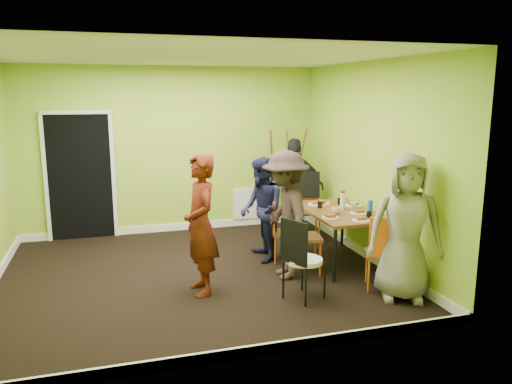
# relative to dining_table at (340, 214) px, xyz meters

# --- Properties ---
(ground) EXTENTS (5.00, 5.00, 0.00)m
(ground) POSITION_rel_dining_table_xyz_m (-2.02, 0.07, -0.70)
(ground) COLOR black
(ground) RESTS_ON ground
(room_walls) EXTENTS (5.04, 4.54, 2.82)m
(room_walls) POSITION_rel_dining_table_xyz_m (-2.05, 0.11, 0.29)
(room_walls) COLOR #91BB30
(room_walls) RESTS_ON ground
(dining_table) EXTENTS (0.90, 1.50, 0.75)m
(dining_table) POSITION_rel_dining_table_xyz_m (0.00, 0.00, 0.00)
(dining_table) COLOR black
(dining_table) RESTS_ON ground
(chair_left_far) EXTENTS (0.45, 0.45, 0.88)m
(chair_left_far) POSITION_rel_dining_table_xyz_m (-0.78, 0.30, -0.20)
(chair_left_far) COLOR orange
(chair_left_far) RESTS_ON ground
(chair_left_near) EXTENTS (0.51, 0.51, 1.04)m
(chair_left_near) POSITION_rel_dining_table_xyz_m (-0.70, -0.21, -0.11)
(chair_left_near) COLOR orange
(chair_left_near) RESTS_ON ground
(chair_back_end) EXTENTS (0.56, 0.62, 1.10)m
(chair_back_end) POSITION_rel_dining_table_xyz_m (-0.01, 1.26, 0.08)
(chair_back_end) COLOR orange
(chair_back_end) RESTS_ON ground
(chair_front_end) EXTENTS (0.51, 0.51, 0.94)m
(chair_front_end) POSITION_rel_dining_table_xyz_m (0.05, -1.10, -0.17)
(chair_front_end) COLOR orange
(chair_front_end) RESTS_ON ground
(chair_bentwood) EXTENTS (0.52, 0.51, 0.97)m
(chair_bentwood) POSITION_rel_dining_table_xyz_m (-1.01, -1.08, -0.16)
(chair_bentwood) COLOR black
(chair_bentwood) RESTS_ON ground
(easel) EXTENTS (0.70, 0.66, 1.75)m
(easel) POSITION_rel_dining_table_xyz_m (-0.05, 2.09, 0.17)
(easel) COLOR brown
(easel) RESTS_ON ground
(plate_near_left) EXTENTS (0.25, 0.25, 0.01)m
(plate_near_left) POSITION_rel_dining_table_xyz_m (-0.17, 0.44, 0.06)
(plate_near_left) COLOR white
(plate_near_left) RESTS_ON dining_table
(plate_near_right) EXTENTS (0.22, 0.22, 0.01)m
(plate_near_right) POSITION_rel_dining_table_xyz_m (-0.31, -0.35, 0.06)
(plate_near_right) COLOR white
(plate_near_right) RESTS_ON dining_table
(plate_far_back) EXTENTS (0.25, 0.25, 0.01)m
(plate_far_back) POSITION_rel_dining_table_xyz_m (-0.07, 0.48, 0.06)
(plate_far_back) COLOR white
(plate_far_back) RESTS_ON dining_table
(plate_far_front) EXTENTS (0.23, 0.23, 0.01)m
(plate_far_front) POSITION_rel_dining_table_xyz_m (0.02, -0.58, 0.06)
(plate_far_front) COLOR white
(plate_far_front) RESTS_ON dining_table
(plate_wall_back) EXTENTS (0.24, 0.24, 0.01)m
(plate_wall_back) POSITION_rel_dining_table_xyz_m (0.32, 0.22, 0.06)
(plate_wall_back) COLOR white
(plate_wall_back) RESTS_ON dining_table
(plate_wall_front) EXTENTS (0.24, 0.24, 0.01)m
(plate_wall_front) POSITION_rel_dining_table_xyz_m (0.18, -0.22, 0.06)
(plate_wall_front) COLOR white
(plate_wall_front) RESTS_ON dining_table
(thermos) EXTENTS (0.06, 0.06, 0.24)m
(thermos) POSITION_rel_dining_table_xyz_m (0.05, 0.04, 0.18)
(thermos) COLOR white
(thermos) RESTS_ON dining_table
(blue_bottle) EXTENTS (0.07, 0.07, 0.21)m
(blue_bottle) POSITION_rel_dining_table_xyz_m (0.26, -0.36, 0.16)
(blue_bottle) COLOR blue
(blue_bottle) RESTS_ON dining_table
(orange_bottle) EXTENTS (0.03, 0.03, 0.08)m
(orange_bottle) POSITION_rel_dining_table_xyz_m (-0.01, 0.18, 0.10)
(orange_bottle) COLOR orange
(orange_bottle) RESTS_ON dining_table
(glass_mid) EXTENTS (0.07, 0.07, 0.09)m
(glass_mid) POSITION_rel_dining_table_xyz_m (-0.21, 0.23, 0.10)
(glass_mid) COLOR black
(glass_mid) RESTS_ON dining_table
(glass_back) EXTENTS (0.07, 0.07, 0.10)m
(glass_back) POSITION_rel_dining_table_xyz_m (0.16, 0.34, 0.11)
(glass_back) COLOR black
(glass_back) RESTS_ON dining_table
(glass_front) EXTENTS (0.07, 0.07, 0.10)m
(glass_front) POSITION_rel_dining_table_xyz_m (0.15, -0.53, 0.11)
(glass_front) COLOR black
(glass_front) RESTS_ON dining_table
(cup_a) EXTENTS (0.13, 0.13, 0.10)m
(cup_a) POSITION_rel_dining_table_xyz_m (-0.14, -0.17, 0.10)
(cup_a) COLOR white
(cup_a) RESTS_ON dining_table
(cup_b) EXTENTS (0.10, 0.10, 0.10)m
(cup_b) POSITION_rel_dining_table_xyz_m (0.23, 0.05, 0.10)
(cup_b) COLOR white
(cup_b) RESTS_ON dining_table
(person_standing) EXTENTS (0.46, 0.65, 1.68)m
(person_standing) POSITION_rel_dining_table_xyz_m (-2.06, -0.53, 0.15)
(person_standing) COLOR #52180E
(person_standing) RESTS_ON ground
(person_left_far) EXTENTS (0.60, 0.75, 1.48)m
(person_left_far) POSITION_rel_dining_table_xyz_m (-1.02, 0.40, 0.05)
(person_left_far) COLOR #141634
(person_left_far) RESTS_ON ground
(person_left_near) EXTENTS (0.69, 1.11, 1.66)m
(person_left_near) POSITION_rel_dining_table_xyz_m (-0.92, -0.32, 0.14)
(person_left_near) COLOR #302320
(person_left_near) RESTS_ON ground
(person_back_end) EXTENTS (1.04, 0.70, 1.63)m
(person_back_end) POSITION_rel_dining_table_xyz_m (-0.12, 1.45, 0.12)
(person_back_end) COLOR black
(person_back_end) RESTS_ON ground
(person_front_end) EXTENTS (0.99, 0.84, 1.72)m
(person_front_end) POSITION_rel_dining_table_xyz_m (0.15, -1.37, 0.16)
(person_front_end) COLOR gray
(person_front_end) RESTS_ON ground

